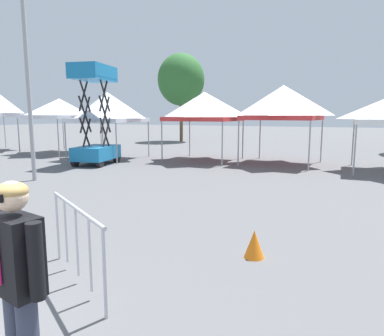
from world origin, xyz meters
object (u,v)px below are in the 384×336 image
(canopy_tent_behind_left, at_px, (204,107))
(tree_behind_tents_right, at_px, (181,80))
(scissor_lift, at_px, (96,136))
(person_foreground, at_px, (18,279))
(light_pole_near_lift, at_px, (25,38))
(canopy_tent_far_left, at_px, (108,107))
(canopy_tent_left_of_center, at_px, (60,109))
(canopy_tent_behind_center, at_px, (283,103))
(traffic_cone_near_barrier, at_px, (254,244))
(crowd_barrier_by_lift, at_px, (76,230))

(canopy_tent_behind_left, bearing_deg, tree_behind_tents_right, 121.77)
(canopy_tent_behind_left, relative_size, scissor_lift, 0.76)
(person_foreground, xyz_separation_m, light_pole_near_lift, (-7.83, 6.87, 3.71))
(person_foreground, bearing_deg, scissor_lift, 127.93)
(canopy_tent_behind_left, bearing_deg, canopy_tent_far_left, -163.82)
(scissor_lift, bearing_deg, person_foreground, -52.07)
(canopy_tent_left_of_center, xyz_separation_m, tree_behind_tents_right, (2.08, 11.67, 2.59))
(canopy_tent_behind_center, height_order, traffic_cone_near_barrier, canopy_tent_behind_center)
(person_foreground, xyz_separation_m, tree_behind_tents_right, (-11.58, 25.58, 4.18))
(canopy_tent_left_of_center, bearing_deg, traffic_cone_near_barrier, -35.47)
(canopy_tent_behind_center, height_order, light_pole_near_lift, light_pole_near_lift)
(person_foreground, relative_size, light_pole_near_lift, 0.21)
(scissor_lift, xyz_separation_m, crowd_barrier_by_lift, (7.50, -9.26, -0.56))
(canopy_tent_behind_left, distance_m, canopy_tent_behind_center, 3.76)
(canopy_tent_behind_left, bearing_deg, canopy_tent_left_of_center, -177.12)
(canopy_tent_left_of_center, xyz_separation_m, person_foreground, (13.66, -13.90, -1.59))
(canopy_tent_behind_center, bearing_deg, crowd_barrier_by_lift, -90.65)
(canopy_tent_left_of_center, bearing_deg, scissor_lift, -29.91)
(canopy_tent_behind_left, xyz_separation_m, scissor_lift, (-3.91, -3.40, -1.35))
(crowd_barrier_by_lift, bearing_deg, traffic_cone_near_barrier, 44.15)
(crowd_barrier_by_lift, bearing_deg, canopy_tent_far_left, 126.59)
(light_pole_near_lift, bearing_deg, canopy_tent_behind_center, 48.42)
(scissor_lift, height_order, person_foreground, scissor_lift)
(canopy_tent_left_of_center, xyz_separation_m, light_pole_near_lift, (5.82, -7.03, 2.13))
(canopy_tent_behind_center, height_order, person_foreground, canopy_tent_behind_center)
(light_pole_near_lift, bearing_deg, canopy_tent_behind_left, 66.81)
(canopy_tent_behind_left, xyz_separation_m, crowd_barrier_by_lift, (3.59, -12.66, -1.91))
(tree_behind_tents_right, bearing_deg, canopy_tent_behind_center, -45.51)
(crowd_barrier_by_lift, bearing_deg, tree_behind_tents_right, 113.82)
(canopy_tent_far_left, distance_m, canopy_tent_behind_center, 8.69)
(canopy_tent_behind_center, relative_size, crowd_barrier_by_lift, 1.95)
(crowd_barrier_by_lift, bearing_deg, light_pole_near_lift, 142.73)
(canopy_tent_left_of_center, bearing_deg, tree_behind_tents_right, 79.89)
(scissor_lift, bearing_deg, traffic_cone_near_barrier, -38.20)
(scissor_lift, distance_m, person_foreground, 13.90)
(person_foreground, distance_m, traffic_cone_near_barrier, 3.74)
(canopy_tent_far_left, relative_size, person_foreground, 1.91)
(tree_behind_tents_right, bearing_deg, traffic_cone_near_barrier, -60.53)
(canopy_tent_left_of_center, relative_size, traffic_cone_near_barrier, 7.97)
(scissor_lift, distance_m, traffic_cone_near_barrier, 12.03)
(canopy_tent_far_left, bearing_deg, canopy_tent_behind_center, 11.46)
(person_foreground, xyz_separation_m, traffic_cone_near_barrier, (0.87, 3.55, -0.81))
(person_foreground, bearing_deg, traffic_cone_near_barrier, 76.17)
(person_foreground, bearing_deg, canopy_tent_far_left, 125.95)
(canopy_tent_far_left, distance_m, scissor_lift, 2.56)
(light_pole_near_lift, distance_m, crowd_barrier_by_lift, 9.43)
(light_pole_near_lift, height_order, tree_behind_tents_right, light_pole_near_lift)
(scissor_lift, bearing_deg, canopy_tent_left_of_center, 150.09)
(scissor_lift, bearing_deg, canopy_tent_behind_left, 40.96)
(scissor_lift, xyz_separation_m, tree_behind_tents_right, (-3.04, 14.62, 3.90))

